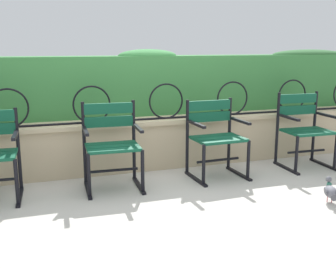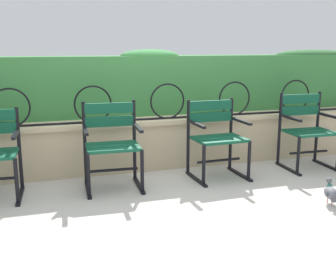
{
  "view_description": "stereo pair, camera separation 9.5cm",
  "coord_description": "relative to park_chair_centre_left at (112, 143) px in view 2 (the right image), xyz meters",
  "views": [
    {
      "loc": [
        -1.32,
        -3.81,
        1.43
      ],
      "look_at": [
        0.0,
        0.08,
        0.55
      ],
      "focal_mm": 44.2,
      "sensor_mm": 36.0,
      "label": 1
    },
    {
      "loc": [
        -1.23,
        -3.84,
        1.43
      ],
      "look_at": [
        0.0,
        0.08,
        0.55
      ],
      "focal_mm": 44.2,
      "sensor_mm": 36.0,
      "label": 2
    }
  ],
  "objects": [
    {
      "name": "iron_arch_fence",
      "position": [
        0.35,
        0.49,
        0.31
      ],
      "size": [
        7.52,
        0.02,
        0.42
      ],
      "color": "black",
      "rests_on": "stone_wall"
    },
    {
      "name": "park_chair_centre_right",
      "position": [
        1.16,
        0.01,
        -0.0
      ],
      "size": [
        0.59,
        0.54,
        0.85
      ],
      "color": "#0F4C33",
      "rests_on": "ground"
    },
    {
      "name": "park_chair_rightmost",
      "position": [
        2.34,
        0.02,
        0.0
      ],
      "size": [
        0.58,
        0.54,
        0.88
      ],
      "color": "#0F4C33",
      "rests_on": "ground"
    },
    {
      "name": "hedge_row",
      "position": [
        0.58,
        0.97,
        0.51
      ],
      "size": [
        7.91,
        0.46,
        0.8
      ],
      "color": "#387A3D",
      "rests_on": "stone_wall"
    },
    {
      "name": "park_chair_centre_left",
      "position": [
        0.0,
        0.0,
        0.0
      ],
      "size": [
        0.59,
        0.55,
        0.88
      ],
      "color": "#0F4C33",
      "rests_on": "ground"
    },
    {
      "name": "pigeon_near_chairs",
      "position": [
        1.83,
        -1.09,
        -0.35
      ],
      "size": [
        0.19,
        0.27,
        0.22
      ],
      "color": "slate",
      "rests_on": "ground"
    },
    {
      "name": "ground_plane",
      "position": [
        0.55,
        -0.24,
        -0.46
      ],
      "size": [
        60.0,
        60.0,
        0.0
      ],
      "primitive_type": "plane",
      "color": "#BCB7AD"
    },
    {
      "name": "stone_wall",
      "position": [
        0.55,
        0.57,
        -0.17
      ],
      "size": [
        8.07,
        0.41,
        0.59
      ],
      "color": "tan",
      "rests_on": "ground"
    }
  ]
}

